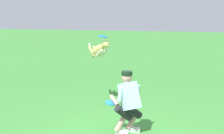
{
  "coord_description": "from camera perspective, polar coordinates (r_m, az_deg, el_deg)",
  "views": [
    {
      "loc": [
        -0.97,
        5.22,
        2.52
      ],
      "look_at": [
        0.51,
        -1.53,
        1.19
      ],
      "focal_mm": 48.44,
      "sensor_mm": 36.0,
      "label": 1
    }
  ],
  "objects": [
    {
      "name": "person",
      "position": [
        6.13,
        3.11,
        -6.41
      ],
      "size": [
        0.7,
        0.57,
        1.29
      ],
      "rotation": [
        0.0,
        0.0,
        -0.84
      ],
      "color": "silver",
      "rests_on": "ground_plane"
    },
    {
      "name": "dog",
      "position": [
        8.12,
        -2.55,
        3.15
      ],
      "size": [
        0.8,
        0.83,
        0.6
      ],
      "rotation": [
        0.0,
        0.0,
        2.34
      ],
      "color": "tan"
    },
    {
      "name": "frisbee_flying",
      "position": [
        7.75,
        -1.74,
        5.77
      ],
      "size": [
        0.25,
        0.25,
        0.08
      ],
      "primitive_type": "cylinder",
      "rotation": [
        0.04,
        0.21,
        3.22
      ],
      "color": "#2082E3"
    },
    {
      "name": "frisbee_held",
      "position": [
        6.28,
        -0.25,
        -6.79
      ],
      "size": [
        0.25,
        0.25,
        0.07
      ],
      "primitive_type": "cylinder",
      "rotation": [
        0.06,
        0.16,
        3.03
      ],
      "color": "#2688F1",
      "rests_on": "person"
    }
  ]
}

